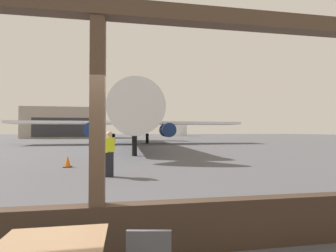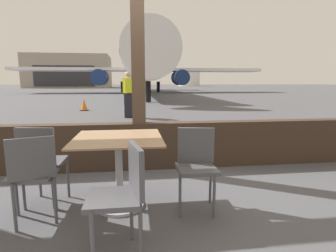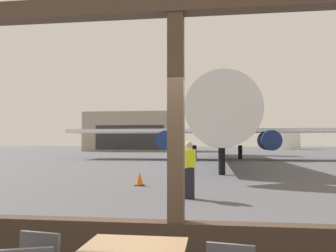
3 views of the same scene
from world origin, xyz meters
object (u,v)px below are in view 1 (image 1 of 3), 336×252
object	(u,v)px
ground_crew_worker	(109,153)
airplane	(131,120)
distant_hangar	(67,123)
traffic_cone	(68,162)
fuel_storage_tank	(177,129)

from	to	relation	value
ground_crew_worker	airplane	bearing A→B (deg)	86.98
airplane	ground_crew_worker	xyz separation A→B (m)	(-1.20, -22.77, -2.30)
distant_hangar	traffic_cone	bearing A→B (deg)	-77.16
ground_crew_worker	distant_hangar	distance (m)	61.44
fuel_storage_tank	distant_hangar	bearing A→B (deg)	-146.62
traffic_cone	distant_hangar	world-z (taller)	distant_hangar
fuel_storage_tank	airplane	bearing A→B (deg)	-107.22
traffic_cone	fuel_storage_tank	bearing A→B (deg)	74.64
ground_crew_worker	fuel_storage_tank	distance (m)	84.71
distant_hangar	fuel_storage_tank	size ratio (longest dim) A/B	2.57
airplane	distant_hangar	bearing A→B (deg)	113.90
airplane	ground_crew_worker	bearing A→B (deg)	-93.02
distant_hangar	fuel_storage_tank	distance (m)	41.62
airplane	distant_hangar	xyz separation A→B (m)	(-16.27, 36.72, 0.69)
traffic_cone	fuel_storage_tank	size ratio (longest dim) A/B	0.07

